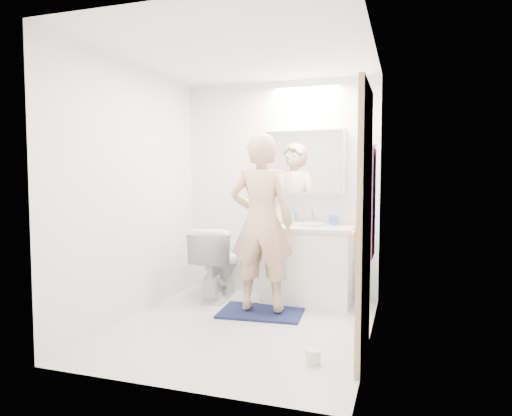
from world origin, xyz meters
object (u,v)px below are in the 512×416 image
at_px(toilet, 217,262).
at_px(toilet_paper_roll, 313,356).
at_px(soap_bottle_a, 280,213).
at_px(person, 261,222).
at_px(medicine_cabinet, 304,162).
at_px(vanity_cabinet, 308,266).
at_px(toothbrush_cup, 333,220).
at_px(soap_bottle_b, 292,216).

bearing_deg(toilet, toilet_paper_roll, 126.94).
bearing_deg(soap_bottle_a, person, -90.19).
relative_size(medicine_cabinet, toilet_paper_roll, 8.00).
distance_m(vanity_cabinet, medicine_cabinet, 1.13).
xyz_separation_m(medicine_cabinet, toothbrush_cup, (0.33, -0.05, -0.63)).
distance_m(toothbrush_cup, toilet_paper_roll, 1.89).
distance_m(person, toilet_paper_roll, 1.51).
height_order(medicine_cabinet, soap_bottle_b, medicine_cabinet).
relative_size(toilet, toothbrush_cup, 7.19).
bearing_deg(medicine_cabinet, toilet, -160.08).
height_order(vanity_cabinet, toilet, toilet).
relative_size(medicine_cabinet, soap_bottle_a, 3.60).
bearing_deg(soap_bottle_a, toothbrush_cup, 0.97).
bearing_deg(person, toilet, -36.97).
xyz_separation_m(toilet, soap_bottle_a, (0.64, 0.27, 0.55)).
distance_m(soap_bottle_b, toothbrush_cup, 0.46).
distance_m(soap_bottle_a, soap_bottle_b, 0.14).
height_order(soap_bottle_a, toilet_paper_roll, soap_bottle_a).
relative_size(toilet, soap_bottle_b, 4.43).
height_order(soap_bottle_b, toothbrush_cup, soap_bottle_b).
relative_size(person, toilet_paper_roll, 15.47).
relative_size(medicine_cabinet, soap_bottle_b, 4.93).
relative_size(person, toothbrush_cup, 15.46).
distance_m(vanity_cabinet, soap_bottle_a, 0.67).
relative_size(vanity_cabinet, toilet_paper_roll, 8.18).
bearing_deg(toilet_paper_roll, medicine_cabinet, 104.45).
bearing_deg(soap_bottle_a, medicine_cabinet, 13.07).
bearing_deg(person, toilet_paper_roll, 120.16).
relative_size(toilet, toilet_paper_roll, 7.20).
bearing_deg(toilet_paper_roll, soap_bottle_a, 112.77).
bearing_deg(soap_bottle_b, toilet_paper_roll, -71.48).
bearing_deg(toothbrush_cup, soap_bottle_b, 177.49).
bearing_deg(person, toothbrush_cup, -135.77).
xyz_separation_m(person, toilet_paper_roll, (0.71, -1.02, -0.85)).
height_order(vanity_cabinet, soap_bottle_a, soap_bottle_a).
distance_m(medicine_cabinet, toilet_paper_roll, 2.32).
height_order(toothbrush_cup, toilet_paper_roll, toothbrush_cup).
distance_m(vanity_cabinet, toilet_paper_roll, 1.62).
height_order(medicine_cabinet, person, medicine_cabinet).
distance_m(toilet, toilet_paper_roll, 1.99).
relative_size(soap_bottle_b, toothbrush_cup, 1.62).
relative_size(vanity_cabinet, toothbrush_cup, 8.18).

